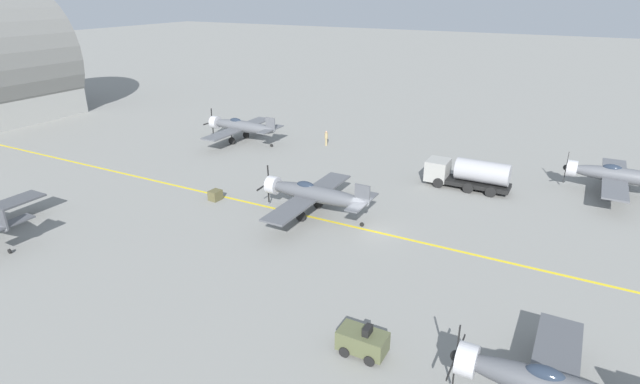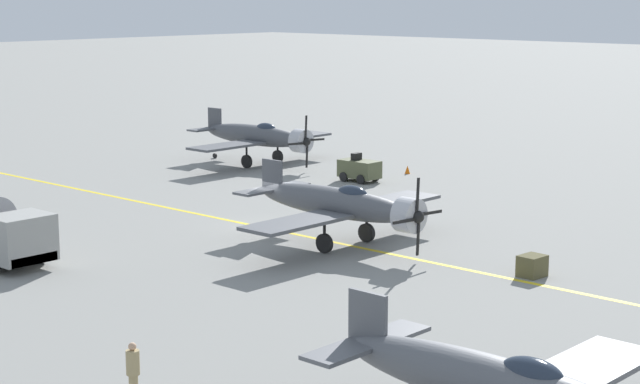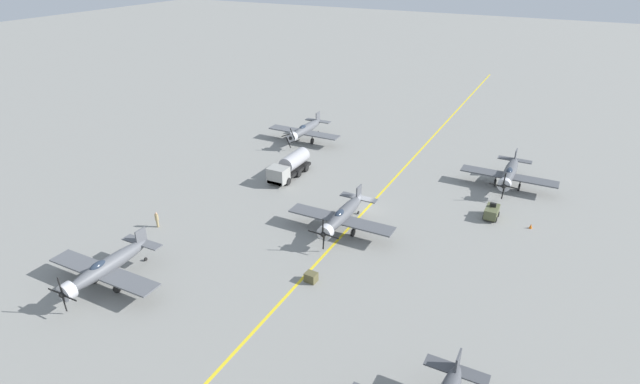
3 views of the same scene
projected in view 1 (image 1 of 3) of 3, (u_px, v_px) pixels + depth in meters
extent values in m
plane|color=gray|center=(365.00, 230.00, 40.34)|extent=(400.00, 400.00, 0.00)
cube|color=yellow|center=(365.00, 230.00, 40.34)|extent=(0.30, 160.00, 0.01)
ellipsoid|color=#57595E|center=(625.00, 176.00, 45.95)|extent=(1.50, 9.50, 1.42)
cylinder|color=#B7B7BC|center=(572.00, 168.00, 47.90)|extent=(1.58, 0.90, 1.58)
ellipsoid|color=#232D3D|center=(612.00, 168.00, 46.24)|extent=(0.80, 1.70, 0.76)
cube|color=#57595E|center=(615.00, 178.00, 46.41)|extent=(12.00, 2.10, 0.16)
sphere|color=black|center=(566.00, 167.00, 48.12)|extent=(0.56, 0.56, 0.56)
cube|color=black|center=(567.00, 162.00, 48.63)|extent=(1.65, 0.06, 0.87)
cube|color=black|center=(567.00, 161.00, 47.52)|extent=(0.87, 0.06, 1.65)
cube|color=black|center=(565.00, 174.00, 47.62)|extent=(1.65, 0.06, 0.87)
cube|color=black|center=(565.00, 174.00, 48.73)|extent=(0.87, 0.06, 1.65)
cylinder|color=black|center=(613.00, 190.00, 45.43)|extent=(0.14, 0.14, 1.26)
cylinder|color=black|center=(612.00, 196.00, 45.67)|extent=(0.22, 0.90, 0.90)
cylinder|color=black|center=(613.00, 179.00, 47.88)|extent=(0.14, 0.14, 1.26)
cylinder|color=black|center=(612.00, 185.00, 48.11)|extent=(0.22, 0.90, 0.90)
ellipsoid|color=#56595E|center=(243.00, 126.00, 62.38)|extent=(1.50, 9.50, 1.42)
cylinder|color=#B7B7BC|center=(215.00, 122.00, 64.33)|extent=(1.58, 0.90, 1.58)
ellipsoid|color=#232D3D|center=(236.00, 121.00, 62.66)|extent=(0.80, 1.70, 0.76)
cube|color=#56595E|center=(239.00, 128.00, 62.84)|extent=(12.00, 2.10, 0.16)
cube|color=#56595E|center=(271.00, 129.00, 60.52)|extent=(4.40, 1.10, 0.12)
cube|color=#56595E|center=(270.00, 124.00, 60.28)|extent=(0.14, 1.30, 1.60)
sphere|color=black|center=(212.00, 122.00, 64.55)|extent=(0.56, 0.56, 0.56)
cube|color=black|center=(213.00, 128.00, 64.90)|extent=(0.19, 0.06, 1.75)
cube|color=black|center=(217.00, 120.00, 65.25)|extent=(1.75, 0.06, 0.19)
cube|color=black|center=(212.00, 115.00, 64.20)|extent=(0.19, 0.06, 1.75)
cube|color=black|center=(208.00, 123.00, 63.84)|extent=(1.75, 0.06, 0.19)
cylinder|color=black|center=(232.00, 136.00, 61.86)|extent=(0.14, 0.14, 1.26)
cylinder|color=black|center=(232.00, 141.00, 62.10)|extent=(0.22, 0.90, 0.90)
cylinder|color=black|center=(246.00, 130.00, 64.30)|extent=(0.14, 0.14, 1.26)
cylinder|color=black|center=(246.00, 135.00, 64.54)|extent=(0.22, 0.90, 0.90)
cylinder|color=black|center=(272.00, 145.00, 61.27)|extent=(0.12, 0.36, 0.36)
cube|color=#46484D|center=(3.00, 226.00, 35.92)|extent=(4.40, 1.10, 0.12)
cube|color=#46484D|center=(0.00, 218.00, 35.67)|extent=(0.14, 1.30, 1.60)
cylinder|color=black|center=(10.00, 251.00, 36.66)|extent=(0.12, 0.36, 0.36)
cylinder|color=#B7B7BC|center=(467.00, 360.00, 23.26)|extent=(1.57, 0.90, 1.58)
ellipsoid|color=#232D3D|center=(545.00, 374.00, 21.60)|extent=(0.80, 1.70, 0.76)
sphere|color=black|center=(456.00, 356.00, 23.48)|extent=(0.56, 0.56, 0.56)
cube|color=black|center=(454.00, 371.00, 23.78)|extent=(0.24, 0.06, 1.76)
cube|color=black|center=(461.00, 346.00, 24.21)|extent=(1.76, 0.06, 0.24)
cube|color=black|center=(458.00, 341.00, 23.19)|extent=(0.24, 0.06, 1.76)
cube|color=black|center=(451.00, 367.00, 22.75)|extent=(1.76, 0.06, 0.24)
cylinder|color=black|center=(552.00, 383.00, 23.23)|extent=(0.14, 0.14, 1.26)
ellipsoid|color=#505257|center=(317.00, 194.00, 41.91)|extent=(1.50, 9.50, 1.42)
cylinder|color=#B7B7BC|center=(273.00, 185.00, 43.86)|extent=(1.58, 0.90, 1.58)
ellipsoid|color=#232D3D|center=(306.00, 186.00, 42.19)|extent=(0.80, 1.70, 0.76)
cube|color=#505257|center=(310.00, 196.00, 42.37)|extent=(12.00, 2.10, 0.16)
cube|color=#505257|center=(362.00, 202.00, 40.06)|extent=(4.40, 1.10, 0.12)
cube|color=#505257|center=(362.00, 194.00, 39.81)|extent=(0.14, 1.30, 1.60)
sphere|color=black|center=(268.00, 184.00, 44.08)|extent=(0.56, 0.56, 0.56)
cube|color=black|center=(274.00, 181.00, 44.81)|extent=(1.75, 0.06, 0.23)
cube|color=black|center=(268.00, 175.00, 43.78)|extent=(0.23, 0.06, 1.75)
cube|color=black|center=(263.00, 187.00, 43.35)|extent=(1.75, 0.06, 0.23)
cube|color=black|center=(268.00, 193.00, 44.38)|extent=(0.23, 0.06, 1.75)
cylinder|color=black|center=(301.00, 209.00, 41.39)|extent=(0.14, 0.14, 1.26)
cylinder|color=black|center=(301.00, 216.00, 41.63)|extent=(0.22, 0.90, 0.90)
cylinder|color=black|center=(318.00, 197.00, 43.83)|extent=(0.14, 0.14, 1.26)
cylinder|color=black|center=(318.00, 204.00, 44.07)|extent=(0.22, 0.90, 0.90)
cylinder|color=black|center=(362.00, 224.00, 40.80)|extent=(0.12, 0.36, 0.36)
cube|color=black|center=(467.00, 182.00, 48.45)|extent=(2.25, 8.00, 0.40)
cube|color=#999993|center=(438.00, 170.00, 49.44)|extent=(2.50, 2.08, 2.00)
cylinder|color=#9E9EA3|center=(482.00, 172.00, 47.38)|extent=(2.10, 4.96, 2.10)
cylinder|color=black|center=(438.00, 183.00, 48.62)|extent=(0.30, 1.00, 1.00)
cylinder|color=black|center=(445.00, 175.00, 50.55)|extent=(0.30, 1.00, 1.00)
cylinder|color=black|center=(468.00, 188.00, 47.35)|extent=(0.30, 1.00, 1.00)
cylinder|color=black|center=(474.00, 180.00, 49.29)|extent=(0.30, 1.00, 1.00)
cylinder|color=black|center=(491.00, 192.00, 46.44)|extent=(0.30, 1.00, 1.00)
cylinder|color=black|center=(495.00, 184.00, 48.37)|extent=(0.30, 1.00, 1.00)
cube|color=#515638|center=(362.00, 341.00, 26.40)|extent=(1.40, 2.60, 1.10)
cube|color=black|center=(368.00, 330.00, 25.99)|extent=(0.70, 0.36, 0.44)
cylinder|color=black|center=(345.00, 352.00, 26.34)|extent=(0.20, 0.60, 0.60)
cylinder|color=black|center=(355.00, 337.00, 27.46)|extent=(0.20, 0.60, 0.60)
cylinder|color=black|center=(370.00, 361.00, 25.72)|extent=(0.20, 0.60, 0.60)
cylinder|color=black|center=(380.00, 345.00, 26.83)|extent=(0.20, 0.60, 0.60)
cylinder|color=tan|center=(326.00, 142.00, 61.75)|extent=(0.27, 0.27, 0.87)
cylinder|color=tan|center=(326.00, 136.00, 61.45)|extent=(0.40, 0.40, 0.73)
sphere|color=tan|center=(326.00, 132.00, 61.26)|extent=(0.24, 0.24, 0.24)
cube|color=brown|center=(215.00, 195.00, 45.83)|extent=(1.15, 0.98, 0.91)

